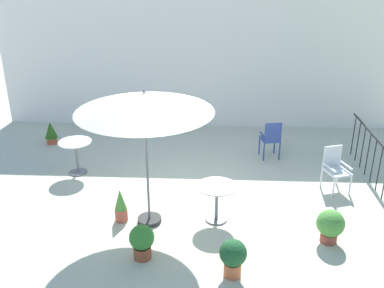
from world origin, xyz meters
The scene contains 12 objects.
ground_plane centered at (0.00, 0.00, 0.00)m, with size 60.00×60.00×0.00m, color beige.
villa_facade centered at (0.00, 4.19, 1.84)m, with size 11.11×0.30×3.68m, color white.
patio_umbrella_0 centered at (-0.73, -1.05, 2.29)m, with size 2.34×2.34×2.53m.
cafe_table_0 centered at (-2.63, 0.86, 0.54)m, with size 0.73×0.73×0.77m.
cafe_table_1 centered at (0.50, -0.93, 0.50)m, with size 0.73×0.73×0.72m.
patio_chair_0 centered at (2.96, 0.41, 0.52)m, with size 0.56×0.61×0.92m.
patio_chair_1 centered at (1.81, 1.86, 0.55)m, with size 0.49×0.50×0.95m.
potted_plant_0 centered at (-0.70, -2.11, 0.33)m, with size 0.41×0.41×0.60m.
potted_plant_1 centered at (-3.81, 2.51, 0.32)m, with size 0.32×0.32×0.60m.
potted_plant_2 centered at (-1.26, -1.03, 0.32)m, with size 0.23×0.23×0.65m.
potted_plant_3 centered at (2.43, -1.51, 0.33)m, with size 0.47×0.47×0.61m.
potted_plant_4 centered at (0.75, -2.47, 0.36)m, with size 0.42×0.42×0.63m.
Camera 1 is at (0.40, -7.91, 4.52)m, focal length 41.00 mm.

